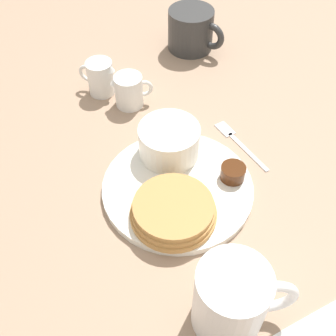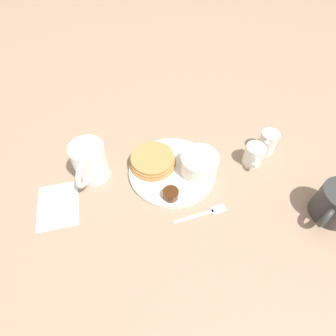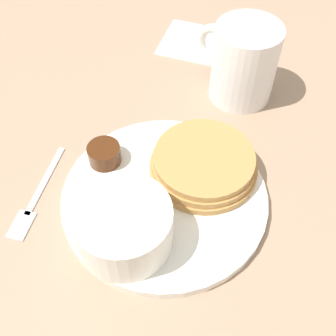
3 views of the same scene
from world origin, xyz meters
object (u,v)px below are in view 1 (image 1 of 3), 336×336
at_px(fork, 236,140).
at_px(creamer_pitcher_far, 100,77).
at_px(plate, 178,188).
at_px(coffee_mug, 233,300).
at_px(second_mug, 192,30).
at_px(creamer_pitcher_near, 129,91).
at_px(bowl, 169,140).

bearing_deg(fork, creamer_pitcher_far, 130.36).
relative_size(plate, coffee_mug, 1.94).
distance_m(coffee_mug, second_mug, 0.59).
xyz_separation_m(plate, coffee_mug, (-0.02, -0.21, 0.05)).
bearing_deg(creamer_pitcher_near, second_mug, 36.05).
bearing_deg(second_mug, plate, -116.21).
height_order(creamer_pitcher_near, fork, creamer_pitcher_near).
distance_m(coffee_mug, creamer_pitcher_far, 0.48).
xyz_separation_m(creamer_pitcher_far, fork, (0.18, -0.21, -0.03)).
bearing_deg(fork, plate, -154.47).
bearing_deg(creamer_pitcher_near, fork, -48.44).
bearing_deg(coffee_mug, second_mug, 71.23).
bearing_deg(fork, creamer_pitcher_near, 131.56).
distance_m(fork, second_mug, 0.29).
distance_m(bowl, fork, 0.13).
distance_m(bowl, second_mug, 0.32).
xyz_separation_m(coffee_mug, fork, (0.15, 0.27, -0.05)).
bearing_deg(creamer_pitcher_near, coffee_mug, -91.54).
bearing_deg(creamer_pitcher_far, plate, -80.71).
height_order(plate, creamer_pitcher_far, creamer_pitcher_far).
distance_m(creamer_pitcher_far, fork, 0.28).
bearing_deg(creamer_pitcher_far, bowl, -74.48).
xyz_separation_m(plate, creamer_pitcher_far, (-0.04, 0.27, 0.03)).
xyz_separation_m(creamer_pitcher_near, fork, (0.14, -0.16, -0.03)).
xyz_separation_m(bowl, second_mug, (0.16, 0.28, 0.00)).
height_order(bowl, creamer_pitcher_far, creamer_pitcher_far).
bearing_deg(second_mug, fork, -97.69).
height_order(plate, bowl, bowl).
bearing_deg(coffee_mug, plate, 85.32).
bearing_deg(coffee_mug, bowl, 83.91).
distance_m(creamer_pitcher_near, creamer_pitcher_far, 0.07).
xyz_separation_m(creamer_pitcher_near, second_mug, (0.18, 0.13, 0.01)).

